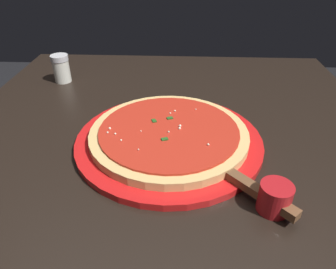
% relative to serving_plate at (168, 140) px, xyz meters
% --- Properties ---
extents(restaurant_table, '(1.05, 0.92, 0.76)m').
position_rel_serving_plate_xyz_m(restaurant_table, '(0.01, 0.00, -0.14)').
color(restaurant_table, black).
rests_on(restaurant_table, ground_plane).
extents(serving_plate, '(0.36, 0.36, 0.01)m').
position_rel_serving_plate_xyz_m(serving_plate, '(0.00, 0.00, 0.00)').
color(serving_plate, red).
rests_on(serving_plate, restaurant_table).
extents(pizza, '(0.30, 0.30, 0.02)m').
position_rel_serving_plate_xyz_m(pizza, '(-0.00, -0.00, 0.02)').
color(pizza, '#DBB26B').
rests_on(pizza, serving_plate).
extents(pizza_server, '(0.19, 0.18, 0.01)m').
position_rel_serving_plate_xyz_m(pizza_server, '(0.12, 0.12, 0.01)').
color(pizza_server, silver).
rests_on(pizza_server, serving_plate).
extents(cup_small_sauce, '(0.05, 0.05, 0.05)m').
position_rel_serving_plate_xyz_m(cup_small_sauce, '(0.17, 0.16, 0.02)').
color(cup_small_sauce, '#B2191E').
rests_on(cup_small_sauce, restaurant_table).
extents(parmesan_shaker, '(0.05, 0.05, 0.07)m').
position_rel_serving_plate_xyz_m(parmesan_shaker, '(-0.29, -0.30, 0.03)').
color(parmesan_shaker, silver).
rests_on(parmesan_shaker, restaurant_table).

